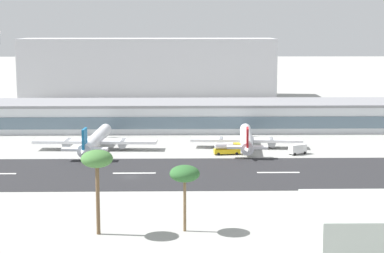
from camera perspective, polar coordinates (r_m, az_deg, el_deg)
The scene contains 12 objects.
ground_plane at distance 179.28m, azimuth -5.44°, elevation -4.43°, with size 1400.00×1400.00×0.00m, color #9E9E99.
runway_strip at distance 183.26m, azimuth -5.34°, elevation -4.12°, with size 800.00×40.18×0.08m, color #262628.
runway_centreline_dash_4 at distance 183.19m, azimuth -5.10°, elevation -4.11°, with size 12.00×1.20×0.01m, color white.
runway_centreline_dash_5 at distance 184.86m, azimuth 7.62°, elevation -4.03°, with size 12.00×1.20×0.01m, color white.
terminal_building at distance 259.52m, azimuth -1.88°, elevation 0.99°, with size 180.30×28.79×11.13m.
distant_hotel_block at distance 379.23m, azimuth -3.85°, elevation 5.20°, with size 145.90×31.98×33.86m, color #BCBCC1.
airliner_blue_tail_gate_0 at distance 217.93m, azimuth -8.55°, elevation -1.24°, with size 41.55×48.32×10.08m.
airliner_red_tail_gate_1 at distance 219.73m, azimuth 4.81°, elevation -1.13°, with size 38.14×46.13×9.63m.
service_fuel_truck_0 at distance 208.79m, azimuth 3.10°, elevation -1.93°, with size 8.73×3.62×3.95m.
service_box_truck_1 at distance 211.60m, azimuth 9.27°, elevation -1.96°, with size 6.39×5.11×3.25m.
palm_tree_0 at distance 129.49m, azimuth -0.65°, elevation -4.25°, with size 6.08×6.08×13.58m.
palm_tree_1 at distance 128.27m, azimuth -8.37°, elevation -3.03°, with size 6.31×6.31×17.08m.
Camera 1 is at (13.57, -173.97, 41.13)m, focal length 60.57 mm.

